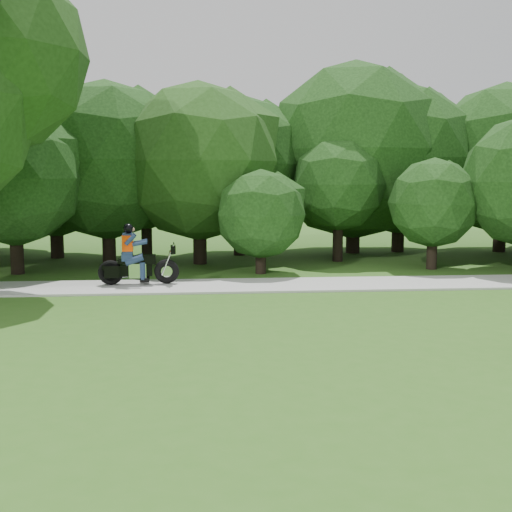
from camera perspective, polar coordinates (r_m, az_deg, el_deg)
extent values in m
plane|color=#32611B|center=(11.01, 13.31, -9.75)|extent=(100.00, 100.00, 0.00)
cube|color=#ACACA6|center=(18.57, 5.65, -2.52)|extent=(60.00, 2.20, 0.06)
cylinder|color=black|center=(27.00, 12.51, 2.27)|extent=(0.51, 0.51, 1.80)
sphere|color=black|center=(26.90, 12.68, 8.44)|extent=(6.15, 6.15, 6.15)
cylinder|color=black|center=(22.33, 15.37, 0.46)|extent=(0.35, 0.35, 1.25)
sphere|color=black|center=(22.21, 15.51, 4.57)|extent=(3.01, 3.01, 3.01)
cylinder|color=black|center=(22.88, -5.01, 1.54)|extent=(0.48, 0.48, 1.80)
sphere|color=#1E4112|center=(22.77, -5.09, 8.36)|extent=(5.59, 5.59, 5.59)
cylinder|color=black|center=(23.85, -12.95, 1.62)|extent=(0.49, 0.49, 1.80)
sphere|color=black|center=(23.74, -13.14, 8.25)|extent=(5.71, 5.71, 5.71)
cylinder|color=black|center=(25.57, -17.29, 1.84)|extent=(0.49, 0.49, 1.80)
sphere|color=black|center=(25.47, -17.53, 8.13)|extent=(5.85, 5.85, 5.85)
cylinder|color=black|center=(26.29, 8.61, 2.23)|extent=(0.55, 0.55, 1.80)
sphere|color=black|center=(26.21, 8.75, 9.23)|extent=(7.09, 7.09, 7.09)
cylinder|color=black|center=(24.75, -9.70, 1.90)|extent=(0.41, 0.41, 1.80)
sphere|color=black|center=(24.64, -9.81, 7.10)|extent=(4.15, 4.15, 4.15)
cylinder|color=black|center=(25.28, -1.47, 2.11)|extent=(0.47, 0.47, 1.80)
sphere|color=black|center=(25.18, -1.49, 8.13)|extent=(5.39, 5.39, 5.39)
cylinder|color=black|center=(20.60, 0.43, -0.22)|extent=(0.34, 0.34, 0.98)
sphere|color=black|center=(20.46, 0.43, 3.73)|extent=(2.87, 2.87, 2.87)
cylinder|color=black|center=(28.21, 20.85, 2.18)|extent=(0.51, 0.51, 1.80)
sphere|color=black|center=(28.13, 21.12, 8.06)|extent=(6.13, 6.13, 6.13)
cylinder|color=black|center=(23.63, 7.28, 1.59)|extent=(0.37, 0.37, 1.71)
sphere|color=black|center=(23.52, 7.36, 6.38)|extent=(3.44, 3.44, 3.44)
cylinder|color=black|center=(21.87, -20.50, 0.62)|extent=(0.42, 0.42, 1.63)
sphere|color=black|center=(21.74, -20.76, 6.47)|extent=(4.36, 4.36, 4.36)
torus|color=black|center=(18.61, -12.79, -1.45)|extent=(0.72, 0.24, 0.71)
torus|color=black|center=(18.54, -7.94, -1.37)|extent=(0.72, 0.24, 0.71)
cube|color=black|center=(18.56, -10.96, -1.26)|extent=(1.14, 0.31, 0.32)
cube|color=silver|center=(18.55, -10.47, -1.25)|extent=(0.51, 0.37, 0.41)
cube|color=black|center=(18.50, -9.71, -0.31)|extent=(0.54, 0.33, 0.26)
cube|color=black|center=(18.53, -11.36, -0.46)|extent=(0.54, 0.35, 0.10)
cylinder|color=silver|center=(18.49, -7.84, -0.28)|extent=(0.40, 0.07, 0.91)
cylinder|color=silver|center=(18.44, -7.33, 1.08)|extent=(0.07, 0.65, 0.04)
cube|color=black|center=(18.38, -12.69, -1.39)|extent=(0.43, 0.15, 0.34)
cube|color=black|center=(18.82, -12.58, -1.19)|extent=(0.43, 0.15, 0.34)
cube|color=navy|center=(18.51, -11.37, -0.03)|extent=(0.33, 0.40, 0.24)
cube|color=navy|center=(18.47, -11.34, 1.10)|extent=(0.29, 0.44, 0.57)
cube|color=#FF4205|center=(18.47, -11.34, 1.16)|extent=(0.32, 0.48, 0.45)
sphere|color=black|center=(18.43, -11.28, 2.42)|extent=(0.28, 0.28, 0.28)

